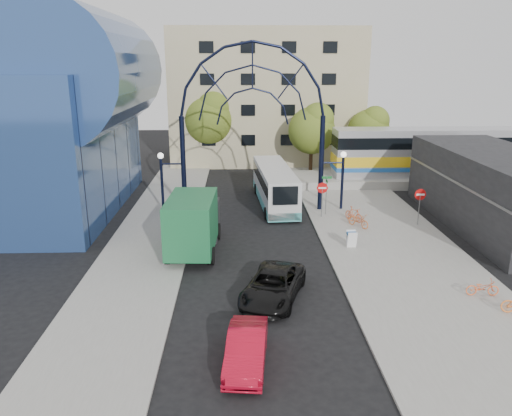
{
  "coord_description": "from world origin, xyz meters",
  "views": [
    {
      "loc": [
        -1.04,
        -21.49,
        10.7
      ],
      "look_at": [
        -0.05,
        6.0,
        2.59
      ],
      "focal_mm": 35.0,
      "sensor_mm": 36.0,
      "label": 1
    }
  ],
  "objects_px": {
    "city_bus": "(275,185)",
    "green_truck": "(194,222)",
    "do_not_enter_sign": "(420,198)",
    "bike_near_a": "(358,220)",
    "sandwich_board": "(352,237)",
    "tree_north_a": "(313,128)",
    "tree_north_c": "(370,128)",
    "red_sedan": "(246,348)",
    "bike_near_b": "(354,214)",
    "street_name_sign": "(327,187)",
    "stop_sign": "(322,191)",
    "gateway_arch": "(253,93)",
    "bike_far_a": "(483,288)",
    "train_car": "(473,152)",
    "black_suv": "(273,286)",
    "tree_north_b": "(210,117)"
  },
  "relations": [
    {
      "from": "gateway_arch",
      "to": "street_name_sign",
      "type": "distance_m",
      "value": 8.38
    },
    {
      "from": "bike_near_a",
      "to": "bike_far_a",
      "type": "bearing_deg",
      "value": -105.81
    },
    {
      "from": "sandwich_board",
      "to": "tree_north_a",
      "type": "bearing_deg",
      "value": 88.5
    },
    {
      "from": "train_car",
      "to": "red_sedan",
      "type": "distance_m",
      "value": 34.59
    },
    {
      "from": "city_bus",
      "to": "red_sedan",
      "type": "bearing_deg",
      "value": -100.53
    },
    {
      "from": "street_name_sign",
      "to": "tree_north_b",
      "type": "bearing_deg",
      "value": 117.65
    },
    {
      "from": "tree_north_c",
      "to": "city_bus",
      "type": "bearing_deg",
      "value": -130.64
    },
    {
      "from": "gateway_arch",
      "to": "red_sedan",
      "type": "distance_m",
      "value": 21.08
    },
    {
      "from": "street_name_sign",
      "to": "red_sedan",
      "type": "xyz_separation_m",
      "value": [
        -6.01,
        -18.13,
        -1.47
      ]
    },
    {
      "from": "tree_north_b",
      "to": "tree_north_c",
      "type": "xyz_separation_m",
      "value": [
        16.0,
        -2.0,
        -0.99
      ]
    },
    {
      "from": "train_car",
      "to": "city_bus",
      "type": "bearing_deg",
      "value": -161.36
    },
    {
      "from": "sandwich_board",
      "to": "city_bus",
      "type": "xyz_separation_m",
      "value": [
        -3.85,
        9.87,
        0.76
      ]
    },
    {
      "from": "tree_north_c",
      "to": "black_suv",
      "type": "relative_size",
      "value": 1.3
    },
    {
      "from": "train_car",
      "to": "tree_north_c",
      "type": "bearing_deg",
      "value": 143.04
    },
    {
      "from": "tree_north_b",
      "to": "green_truck",
      "type": "xyz_separation_m",
      "value": [
        0.23,
        -23.79,
        -3.54
      ]
    },
    {
      "from": "city_bus",
      "to": "green_truck",
      "type": "height_order",
      "value": "green_truck"
    },
    {
      "from": "tree_north_a",
      "to": "bike_near_b",
      "type": "bearing_deg",
      "value": -87.16
    },
    {
      "from": "red_sedan",
      "to": "bike_near_b",
      "type": "height_order",
      "value": "red_sedan"
    },
    {
      "from": "train_car",
      "to": "green_truck",
      "type": "distance_m",
      "value": 28.5
    },
    {
      "from": "street_name_sign",
      "to": "train_car",
      "type": "bearing_deg",
      "value": 32.42
    },
    {
      "from": "sandwich_board",
      "to": "green_truck",
      "type": "bearing_deg",
      "value": 179.02
    },
    {
      "from": "do_not_enter_sign",
      "to": "bike_near_a",
      "type": "height_order",
      "value": "do_not_enter_sign"
    },
    {
      "from": "sandwich_board",
      "to": "tree_north_c",
      "type": "distance_m",
      "value": 23.17
    },
    {
      "from": "tree_north_c",
      "to": "bike_far_a",
      "type": "bearing_deg",
      "value": -93.58
    },
    {
      "from": "do_not_enter_sign",
      "to": "city_bus",
      "type": "distance_m",
      "value": 10.95
    },
    {
      "from": "tree_north_b",
      "to": "bike_near_b",
      "type": "xyz_separation_m",
      "value": [
        10.74,
        -18.97,
        -4.66
      ]
    },
    {
      "from": "street_name_sign",
      "to": "stop_sign",
      "type": "bearing_deg",
      "value": -123.64
    },
    {
      "from": "sandwich_board",
      "to": "black_suv",
      "type": "relative_size",
      "value": 0.2
    },
    {
      "from": "tree_north_c",
      "to": "black_suv",
      "type": "height_order",
      "value": "tree_north_c"
    },
    {
      "from": "street_name_sign",
      "to": "tree_north_c",
      "type": "relative_size",
      "value": 0.43
    },
    {
      "from": "green_truck",
      "to": "bike_near_b",
      "type": "height_order",
      "value": "green_truck"
    },
    {
      "from": "sandwich_board",
      "to": "train_car",
      "type": "height_order",
      "value": "train_car"
    },
    {
      "from": "tree_north_b",
      "to": "green_truck",
      "type": "relative_size",
      "value": 1.15
    },
    {
      "from": "red_sedan",
      "to": "bike_far_a",
      "type": "xyz_separation_m",
      "value": [
        11.15,
        4.97,
        -0.13
      ]
    },
    {
      "from": "green_truck",
      "to": "bike_far_a",
      "type": "relative_size",
      "value": 4.56
    },
    {
      "from": "do_not_enter_sign",
      "to": "gateway_arch",
      "type": "bearing_deg",
      "value": 160.01
    },
    {
      "from": "street_name_sign",
      "to": "bike_far_a",
      "type": "xyz_separation_m",
      "value": [
        5.14,
        -13.16,
        -1.61
      ]
    },
    {
      "from": "red_sedan",
      "to": "tree_north_b",
      "type": "bearing_deg",
      "value": 100.68
    },
    {
      "from": "gateway_arch",
      "to": "train_car",
      "type": "height_order",
      "value": "gateway_arch"
    },
    {
      "from": "do_not_enter_sign",
      "to": "tree_north_a",
      "type": "height_order",
      "value": "tree_north_a"
    },
    {
      "from": "tree_north_c",
      "to": "street_name_sign",
      "type": "bearing_deg",
      "value": -114.31
    },
    {
      "from": "gateway_arch",
      "to": "bike_far_a",
      "type": "distance_m",
      "value": 19.59
    },
    {
      "from": "do_not_enter_sign",
      "to": "train_car",
      "type": "relative_size",
      "value": 0.1
    },
    {
      "from": "tree_north_c",
      "to": "tree_north_a",
      "type": "bearing_deg",
      "value": -161.56
    },
    {
      "from": "do_not_enter_sign",
      "to": "bike_near_a",
      "type": "distance_m",
      "value": 4.36
    },
    {
      "from": "city_bus",
      "to": "tree_north_c",
      "type": "bearing_deg",
      "value": 45.68
    },
    {
      "from": "street_name_sign",
      "to": "tree_north_b",
      "type": "height_order",
      "value": "tree_north_b"
    },
    {
      "from": "gateway_arch",
      "to": "street_name_sign",
      "type": "bearing_deg",
      "value": -15.07
    },
    {
      "from": "black_suv",
      "to": "red_sedan",
      "type": "relative_size",
      "value": 1.25
    },
    {
      "from": "stop_sign",
      "to": "tree_north_c",
      "type": "relative_size",
      "value": 0.38
    }
  ]
}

